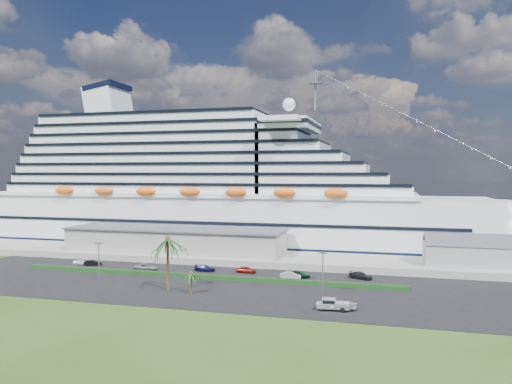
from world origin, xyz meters
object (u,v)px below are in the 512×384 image
(parked_car_3, at_px, (205,268))
(boat_trailer, at_px, (342,304))
(pickup_truck, at_px, (332,304))
(cruise_ship, at_px, (216,193))

(parked_car_3, relative_size, boat_trailer, 0.88)
(pickup_truck, bearing_deg, boat_trailer, 18.00)
(cruise_ship, xyz_separation_m, pickup_truck, (44.54, -65.85, -15.50))
(cruise_ship, xyz_separation_m, boat_trailer, (46.12, -65.33, -15.49))
(boat_trailer, bearing_deg, pickup_truck, -162.00)
(cruise_ship, bearing_deg, parked_car_3, -73.88)
(pickup_truck, bearing_deg, parked_car_3, 142.18)
(parked_car_3, distance_m, boat_trailer, 42.60)
(cruise_ship, distance_m, parked_car_3, 44.86)
(boat_trailer, bearing_deg, cruise_ship, 125.22)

